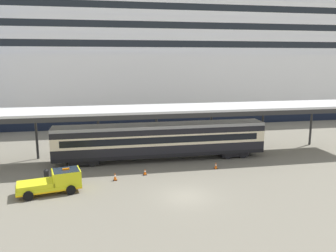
# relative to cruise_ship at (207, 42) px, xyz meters

# --- Properties ---
(ground_plane) EXTENTS (400.00, 400.00, 0.00)m
(ground_plane) POSITION_rel_cruise_ship_xyz_m (-15.22, -44.21, -14.51)
(ground_plane) COLOR slate
(cruise_ship) EXTENTS (154.63, 28.97, 43.84)m
(cruise_ship) POSITION_rel_cruise_ship_xyz_m (0.00, 0.00, 0.00)
(cruise_ship) COLOR black
(cruise_ship) RESTS_ON ground
(platform_canopy) EXTENTS (47.91, 6.09, 5.88)m
(platform_canopy) POSITION_rel_cruise_ship_xyz_m (-15.46, -33.09, -8.89)
(platform_canopy) COLOR silver
(platform_canopy) RESTS_ON ground
(train_carriage) EXTENTS (23.38, 2.81, 4.11)m
(train_carriage) POSITION_rel_cruise_ship_xyz_m (-15.46, -33.53, -12.20)
(train_carriage) COLOR black
(train_carriage) RESTS_ON ground
(service_truck) EXTENTS (5.50, 3.05, 2.02)m
(service_truck) POSITION_rel_cruise_ship_xyz_m (-25.92, -41.21, -13.52)
(service_truck) COLOR yellow
(service_truck) RESTS_ON ground
(traffic_cone_near) EXTENTS (0.36, 0.36, 0.65)m
(traffic_cone_near) POSITION_rel_cruise_ship_xyz_m (-17.89, -38.25, -14.19)
(traffic_cone_near) COLOR black
(traffic_cone_near) RESTS_ON ground
(traffic_cone_mid) EXTENTS (0.36, 0.36, 0.73)m
(traffic_cone_mid) POSITION_rel_cruise_ship_xyz_m (-10.46, -37.78, -14.15)
(traffic_cone_mid) COLOR black
(traffic_cone_mid) RESTS_ON ground
(traffic_cone_far) EXTENTS (0.36, 0.36, 0.78)m
(traffic_cone_far) POSITION_rel_cruise_ship_xyz_m (-20.83, -39.26, -14.12)
(traffic_cone_far) COLOR black
(traffic_cone_far) RESTS_ON ground
(quay_bollard) EXTENTS (0.48, 0.48, 0.96)m
(quay_bollard) POSITION_rel_cruise_ship_xyz_m (-27.20, -37.64, -13.99)
(quay_bollard) COLOR black
(quay_bollard) RESTS_ON ground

